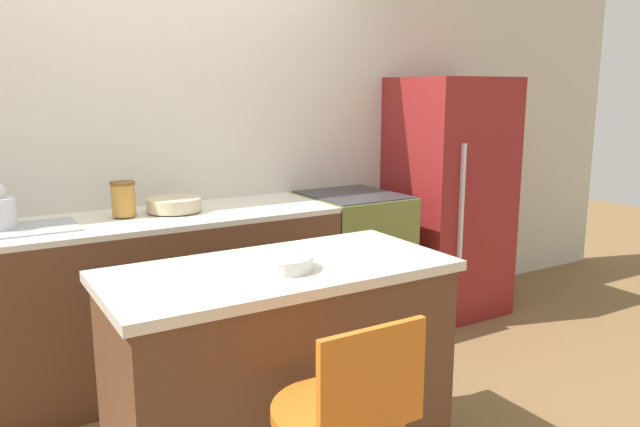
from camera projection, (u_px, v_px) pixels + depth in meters
ground_plane at (212, 394)px, 3.32m from camera, size 14.00×14.00×0.00m
wall_back at (160, 140)px, 3.65m from camera, size 8.00×0.06×2.60m
back_counter at (122, 304)px, 3.34m from camera, size 2.37×0.65×0.93m
kitchen_island at (280, 376)px, 2.50m from camera, size 1.35×0.65×0.92m
oven_range at (352, 264)px, 4.09m from camera, size 0.58×0.66×0.93m
refrigerator at (448, 197)px, 4.43m from camera, size 0.72×0.68×1.67m
mixing_bowl at (174, 204)px, 3.45m from camera, size 0.30×0.30×0.07m
canister_jar at (123, 199)px, 3.30m from camera, size 0.13×0.13×0.18m
fruit_bowl at (281, 263)px, 2.36m from camera, size 0.24×0.24×0.05m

